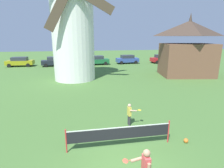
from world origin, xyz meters
TOP-DOWN VIEW (x-y plane):
  - windmill at (-2.15, 15.81)m, footprint 8.42×5.32m
  - tennis_net at (0.10, 1.62)m, footprint 4.71×0.06m
  - player_far at (1.09, 3.61)m, footprint 0.75×0.45m
  - stray_ball at (3.24, 1.43)m, footprint 0.21×0.21m
  - parked_car_mustard at (-11.41, 26.88)m, footprint 4.29×1.91m
  - parked_car_black at (-5.70, 26.35)m, footprint 4.60×2.36m
  - parked_car_green at (1.28, 26.56)m, footprint 4.54×2.18m
  - parked_car_blue at (7.09, 27.11)m, footprint 4.16×2.10m
  - parked_car_red at (13.64, 26.79)m, footprint 4.15×2.24m
  - chapel at (11.68, 15.45)m, footprint 6.95×5.55m

SIDE VIEW (x-z plane):
  - stray_ball at x=3.24m, z-range 0.00..0.21m
  - tennis_net at x=0.10m, z-range 0.13..1.23m
  - player_far at x=1.09m, z-range 0.08..1.34m
  - parked_car_red at x=13.64m, z-range 0.03..1.59m
  - parked_car_blue at x=7.09m, z-range 0.03..1.59m
  - parked_car_mustard at x=-11.41m, z-range 0.03..1.59m
  - parked_car_black at x=-5.70m, z-range 0.03..1.59m
  - parked_car_green at x=1.28m, z-range 0.03..1.59m
  - chapel at x=11.68m, z-range -0.52..7.08m
  - windmill at x=-2.15m, z-range -0.25..13.38m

